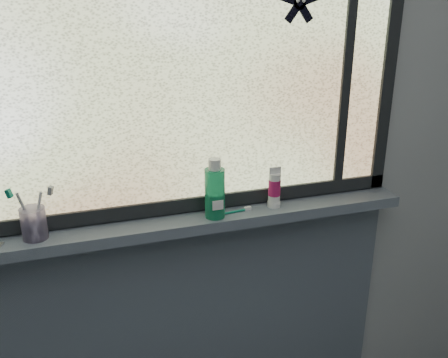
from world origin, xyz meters
TOP-DOWN VIEW (x-y plane):
  - wall_back at (0.00, 1.30)m, footprint 3.00×0.01m
  - windowsill at (0.00, 1.23)m, footprint 1.62×0.14m
  - sill_apron at (0.00, 1.29)m, footprint 1.62×0.02m
  - window_pane at (0.00, 1.28)m, footprint 1.50×0.01m
  - frame_bottom at (0.00, 1.28)m, footprint 1.60×0.03m
  - frame_right at (0.78, 1.28)m, footprint 0.05×0.03m
  - frame_mullion at (0.60, 1.28)m, footprint 0.03×0.03m
  - starfish_sticker at (0.40, 1.27)m, footprint 0.15×0.02m
  - toothbrush_cup at (-0.50, 1.23)m, footprint 0.10×0.10m
  - toothbrush_lying at (0.13, 1.21)m, footprint 0.19×0.04m
  - mouthwash_bottle at (0.09, 1.21)m, footprint 0.08×0.08m
  - cream_tube at (0.32, 1.23)m, footprint 0.05×0.05m

SIDE VIEW (x-z plane):
  - sill_apron at x=0.00m, z-range 0.00..0.98m
  - windowsill at x=0.00m, z-range 0.98..1.02m
  - toothbrush_lying at x=0.13m, z-range 1.02..1.03m
  - frame_bottom at x=0.00m, z-range 1.02..1.07m
  - toothbrush_cup at x=-0.50m, z-range 1.02..1.12m
  - cream_tube at x=0.32m, z-range 1.05..1.15m
  - mouthwash_bottle at x=0.09m, z-range 1.04..1.21m
  - wall_back at x=0.00m, z-range 0.00..2.50m
  - frame_right at x=0.78m, z-range 0.98..2.08m
  - window_pane at x=0.00m, z-range 1.03..2.03m
  - frame_mullion at x=0.60m, z-range 1.03..2.03m
  - starfish_sticker at x=0.40m, z-range 1.65..1.79m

